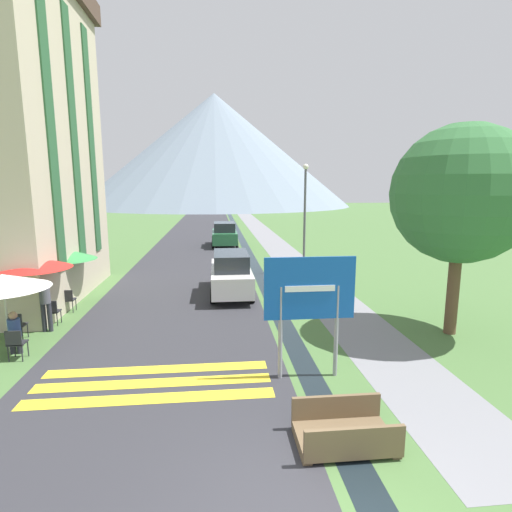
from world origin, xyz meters
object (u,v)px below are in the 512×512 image
person_standing_terrace (45,301)px  streetlamp (305,210)px  parked_car_near (231,273)px  cafe_chair_nearest (16,342)px  cafe_chair_middle (52,310)px  cafe_umbrella_front_white (3,282)px  cafe_chair_far_right (68,299)px  tree_by_path (462,194)px  cafe_umbrella_middle_red (34,263)px  road_sign (310,298)px  cafe_chair_near_right (17,324)px  person_seated_near (15,330)px  cafe_umbrella_rear_green (66,254)px  parked_car_far (224,234)px  footbridge (344,432)px

person_standing_terrace → streetlamp: bearing=37.0°
parked_car_near → streetlamp: (3.93, 3.66, 2.39)m
person_standing_terrace → cafe_chair_nearest: bearing=-88.0°
cafe_chair_middle → cafe_umbrella_front_white: (-0.35, -2.07, 1.48)m
cafe_chair_middle → cafe_chair_far_right: 1.38m
parked_car_near → tree_by_path: tree_by_path is taller
cafe_umbrella_middle_red → tree_by_path: bearing=-9.1°
cafe_chair_nearest → parked_car_near: bearing=32.1°
road_sign → person_standing_terrace: (-7.47, 3.82, -0.98)m
cafe_chair_near_right → tree_by_path: 13.66m
parked_car_near → cafe_umbrella_middle_red: 7.27m
road_sign → person_seated_near: bearing=164.3°
cafe_chair_nearest → cafe_umbrella_front_white: (-0.48, 0.64, 1.48)m
cafe_chair_middle → parked_car_near: bearing=6.5°
cafe_umbrella_front_white → cafe_umbrella_middle_red: cafe_umbrella_middle_red is taller
cafe_umbrella_rear_green → cafe_umbrella_middle_red: bearing=-92.8°
cafe_umbrella_front_white → cafe_chair_near_right: bearing=101.0°
parked_car_far → cafe_chair_nearest: size_ratio=4.91×
parked_car_near → cafe_chair_far_right: parked_car_near is taller
streetlamp → cafe_chair_nearest: bearing=-135.6°
parked_car_near → parked_car_far: 13.77m
person_seated_near → cafe_chair_near_right: bearing=112.5°
cafe_chair_near_right → person_standing_terrace: size_ratio=0.50×
cafe_umbrella_middle_red → tree_by_path: size_ratio=0.36×
parked_car_near → cafe_umbrella_front_white: bearing=-140.1°
tree_by_path → cafe_chair_far_right: bearing=165.1°
cafe_umbrella_middle_red → tree_by_path: (13.08, -2.10, 2.20)m
parked_car_far → parked_car_near: bearing=-90.2°
parked_car_far → person_seated_near: bearing=-107.7°
cafe_chair_nearest → person_standing_terrace: bearing=78.7°
parked_car_far → cafe_umbrella_middle_red: bearing=-111.1°
cafe_chair_near_right → parked_car_far: bearing=91.1°
cafe_umbrella_rear_green → person_seated_near: 4.99m
parked_car_far → tree_by_path: tree_by_path is taller
person_standing_terrace → tree_by_path: (12.55, -1.41, 3.30)m
cafe_chair_middle → streetlamp: bearing=12.9°
cafe_chair_middle → cafe_umbrella_front_white: size_ratio=0.36×
cafe_chair_nearest → tree_by_path: (12.47, 0.74, 3.77)m
cafe_chair_nearest → person_standing_terrace: size_ratio=0.50×
cafe_chair_far_right → cafe_umbrella_front_white: size_ratio=0.36×
cafe_chair_middle → footbridge: bearing=-64.3°
parked_car_far → cafe_chair_far_right: bearing=-111.1°
parked_car_near → person_standing_terrace: parked_car_near is taller
cafe_chair_middle → cafe_umbrella_middle_red: 1.64m
road_sign → cafe_chair_nearest: 7.72m
parked_car_far → cafe_umbrella_front_white: cafe_umbrella_front_white is taller
cafe_chair_far_right → cafe_umbrella_front_white: 3.78m
parked_car_near → cafe_umbrella_rear_green: cafe_umbrella_rear_green is taller
parked_car_near → cafe_chair_near_right: (-6.50, -4.50, -0.40)m
parked_car_far → cafe_chair_near_right: (-6.55, -18.27, -0.40)m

